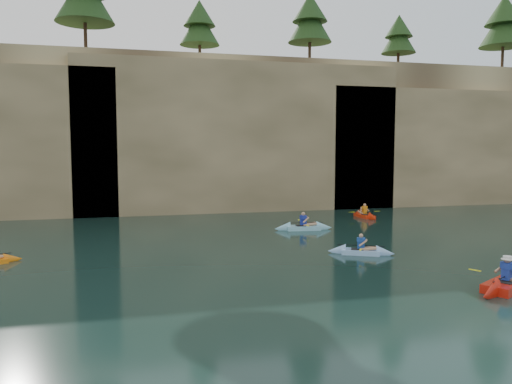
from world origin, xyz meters
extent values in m
plane|color=black|center=(0.00, 0.00, 0.00)|extent=(160.00, 160.00, 0.00)
cube|color=tan|center=(0.00, 30.00, 6.00)|extent=(70.00, 16.00, 12.00)
cube|color=tan|center=(2.00, 22.60, 5.70)|extent=(24.00, 2.40, 11.40)
cube|color=tan|center=(22.00, 22.60, 4.92)|extent=(26.00, 2.40, 9.84)
cube|color=black|center=(-4.00, 21.95, 1.60)|extent=(3.50, 1.00, 3.20)
cube|color=black|center=(10.00, 21.95, 2.25)|extent=(5.00, 1.00, 4.50)
cube|color=red|center=(6.00, -0.10, 0.17)|extent=(3.00, 2.22, 0.33)
cone|color=red|center=(4.80, -0.77, 0.17)|extent=(1.33, 1.27, 0.87)
cube|color=black|center=(5.87, -0.17, 0.30)|extent=(0.75, 0.75, 0.04)
cube|color=#1C349B|center=(6.00, -0.10, 0.63)|extent=(0.45, 0.40, 0.56)
sphere|color=tan|center=(6.00, -0.10, 1.03)|extent=(0.23, 0.23, 0.23)
cylinder|color=black|center=(6.00, -0.10, 0.47)|extent=(2.05, 1.17, 0.04)
cube|color=#FFFE15|center=(5.48, 0.83, 0.47)|extent=(0.27, 0.41, 0.02)
cylinder|color=white|center=(6.00, -0.10, 1.07)|extent=(0.40, 0.40, 0.11)
cone|color=orange|center=(-11.10, 8.60, 0.12)|extent=(0.93, 0.87, 0.63)
cube|color=#94C1F8|center=(3.74, 6.21, 0.13)|extent=(2.37, 1.70, 0.26)
cone|color=#94C1F8|center=(4.70, 5.72, 0.13)|extent=(1.04, 1.00, 0.71)
cone|color=#94C1F8|center=(2.79, 6.71, 0.13)|extent=(1.04, 1.00, 0.71)
cube|color=black|center=(3.61, 6.28, 0.23)|extent=(0.69, 0.65, 0.04)
cube|color=#1A4193|center=(3.74, 6.21, 0.50)|extent=(0.38, 0.33, 0.47)
sphere|color=tan|center=(3.74, 6.21, 0.84)|extent=(0.20, 0.20, 0.20)
cylinder|color=black|center=(3.74, 6.21, 0.40)|extent=(1.87, 0.99, 0.04)
cube|color=#FFFE15|center=(4.18, 7.05, 0.40)|extent=(0.26, 0.41, 0.02)
cube|color=#FFFE15|center=(3.31, 5.37, 0.40)|extent=(0.26, 0.41, 0.02)
cube|color=red|center=(9.30, 16.95, 0.13)|extent=(0.80, 2.52, 0.26)
cone|color=red|center=(9.28, 18.13, 0.13)|extent=(0.74, 0.90, 0.72)
cone|color=red|center=(9.32, 15.77, 0.13)|extent=(0.74, 0.90, 0.72)
cube|color=black|center=(9.30, 16.80, 0.23)|extent=(0.46, 0.56, 0.04)
cube|color=orange|center=(9.30, 16.95, 0.51)|extent=(0.22, 0.33, 0.48)
sphere|color=tan|center=(9.30, 16.95, 0.86)|extent=(0.20, 0.20, 0.20)
cylinder|color=black|center=(9.30, 16.95, 0.40)|extent=(0.07, 2.13, 0.04)
cube|color=#FFFE15|center=(8.33, 16.93, 0.40)|extent=(0.42, 0.09, 0.02)
cube|color=#FFFE15|center=(10.27, 16.97, 0.40)|extent=(0.42, 0.09, 0.02)
cube|color=#88CCE4|center=(3.48, 13.11, 0.14)|extent=(2.71, 1.10, 0.29)
cone|color=#88CCE4|center=(4.71, 12.97, 0.14)|extent=(1.01, 0.88, 0.79)
cone|color=#88CCE4|center=(2.25, 13.24, 0.14)|extent=(1.01, 0.88, 0.79)
cube|color=black|center=(3.33, 13.13, 0.26)|extent=(0.60, 0.55, 0.04)
cube|color=#1B2A96|center=(3.48, 13.11, 0.56)|extent=(0.38, 0.27, 0.53)
sphere|color=tan|center=(3.48, 13.11, 0.94)|extent=(0.22, 0.22, 0.22)
cylinder|color=black|center=(3.48, 13.11, 0.43)|extent=(2.32, 0.29, 0.04)
cube|color=#FFFE15|center=(3.59, 14.17, 0.43)|extent=(0.13, 0.43, 0.02)
cube|color=#FFFE15|center=(3.36, 12.05, 0.43)|extent=(0.13, 0.43, 0.02)
camera|label=1|loc=(-6.28, -13.97, 4.80)|focal=35.00mm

